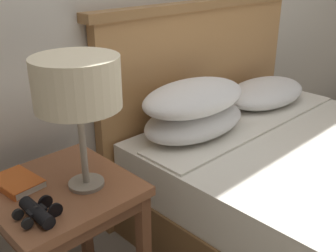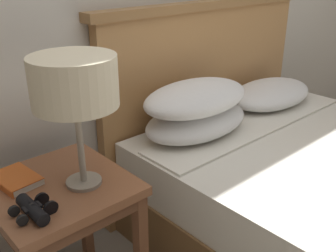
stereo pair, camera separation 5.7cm
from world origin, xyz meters
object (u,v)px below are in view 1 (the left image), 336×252
at_px(bed, 323,190).
at_px(book_on_nightstand, 17,182).
at_px(nightstand, 62,206).
at_px(binoculars_pair, 37,212).
at_px(table_lamp, 77,85).

xyz_separation_m(bed, book_on_nightstand, (-1.22, 0.62, 0.30)).
distance_m(nightstand, binoculars_pair, 0.22).
bearing_deg(bed, book_on_nightstand, 153.28).
bearing_deg(book_on_nightstand, binoculars_pair, -98.96).
bearing_deg(binoculars_pair, bed, -16.92).
height_order(nightstand, bed, bed).
relative_size(book_on_nightstand, binoculars_pair, 1.22).
distance_m(bed, table_lamp, 1.31).
bearing_deg(table_lamp, bed, -23.09).
bearing_deg(book_on_nightstand, table_lamp, -43.13).
bearing_deg(nightstand, table_lamp, -41.54).
height_order(bed, book_on_nightstand, bed).
bearing_deg(bed, binoculars_pair, 163.08).
xyz_separation_m(nightstand, bed, (1.11, -0.51, -0.19)).
bearing_deg(table_lamp, binoculars_pair, -164.89).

